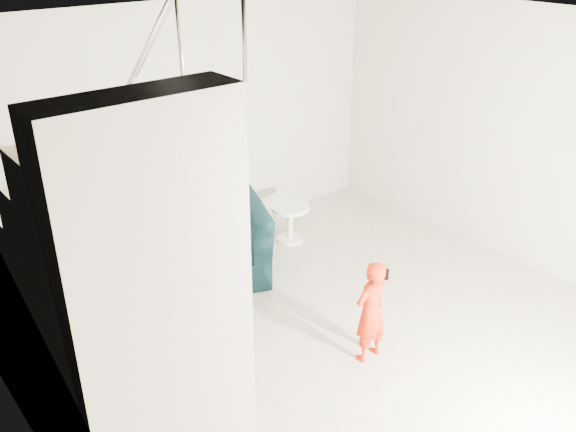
# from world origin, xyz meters

# --- Properties ---
(floor) EXTENTS (5.50, 5.50, 0.00)m
(floor) POSITION_xyz_m (0.00, 0.00, 0.00)
(floor) COLOR gray
(floor) RESTS_ON ground
(ceiling) EXTENTS (5.50, 5.50, 0.00)m
(ceiling) POSITION_xyz_m (0.00, 0.00, 2.70)
(ceiling) COLOR silver
(ceiling) RESTS_ON back_wall
(back_wall) EXTENTS (5.00, 0.00, 5.00)m
(back_wall) POSITION_xyz_m (0.00, 2.75, 1.35)
(back_wall) COLOR #A69C87
(back_wall) RESTS_ON floor
(left_wall) EXTENTS (0.00, 5.50, 5.50)m
(left_wall) POSITION_xyz_m (-2.50, 0.00, 1.35)
(left_wall) COLOR #A69C87
(left_wall) RESTS_ON floor
(right_wall) EXTENTS (0.00, 5.50, 5.50)m
(right_wall) POSITION_xyz_m (2.50, 0.00, 1.35)
(right_wall) COLOR #A69C87
(right_wall) RESTS_ON floor
(armchair) EXTENTS (1.49, 1.41, 0.77)m
(armchair) POSITION_xyz_m (-0.28, 2.00, 0.39)
(armchair) COLOR black
(armchair) RESTS_ON floor
(toddler) EXTENTS (0.35, 0.24, 0.93)m
(toddler) POSITION_xyz_m (0.03, -0.03, 0.47)
(toddler) COLOR #AD1205
(toddler) RESTS_ON floor
(side_table) EXTENTS (0.45, 0.45, 0.45)m
(side_table) POSITION_xyz_m (0.87, 2.04, 0.30)
(side_table) COLOR silver
(side_table) RESTS_ON floor
(staircase) EXTENTS (1.02, 3.03, 3.62)m
(staircase) POSITION_xyz_m (-2.00, 0.55, 0.95)
(staircase) COLOR #ADA089
(staircase) RESTS_ON floor
(cushion) EXTENTS (0.41, 0.20, 0.41)m
(cushion) POSITION_xyz_m (-0.23, 2.22, 0.62)
(cushion) COLOR black
(cushion) RESTS_ON armchair
(throw) EXTENTS (0.05, 0.45, 0.51)m
(throw) POSITION_xyz_m (-0.79, 1.99, 0.48)
(throw) COLOR black
(throw) RESTS_ON armchair
(phone) EXTENTS (0.03, 0.05, 0.10)m
(phone) POSITION_xyz_m (0.13, -0.07, 0.81)
(phone) COLOR black
(phone) RESTS_ON toddler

